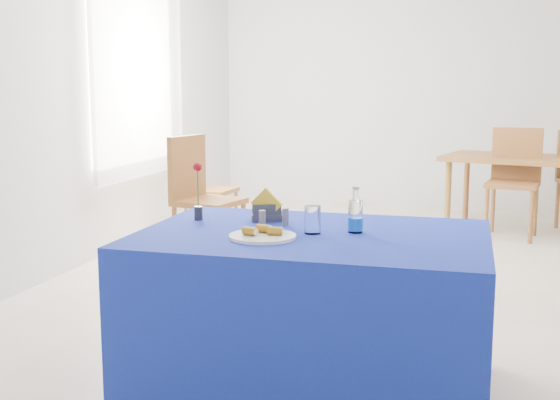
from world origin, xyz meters
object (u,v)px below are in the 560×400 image
(chair_win_a, at_px, (199,191))
(chair_win_b, at_px, (203,182))
(oak_table, at_px, (518,164))
(blue_table, at_px, (312,311))
(plate, at_px, (263,236))
(chair_bg_left, at_px, (514,174))
(water_bottle, at_px, (355,217))

(chair_win_a, xyz_separation_m, chair_win_b, (-0.35, 0.97, -0.07))
(oak_table, bearing_deg, blue_table, -105.22)
(plate, xyz_separation_m, oak_table, (1.35, 4.45, -0.09))
(blue_table, relative_size, chair_win_b, 1.72)
(oak_table, distance_m, chair_bg_left, 0.33)
(oak_table, bearing_deg, water_bottle, -103.00)
(plate, xyz_separation_m, chair_win_a, (-1.23, 2.32, -0.16))
(blue_table, distance_m, oak_table, 4.44)
(plate, bearing_deg, water_bottle, 31.95)
(oak_table, bearing_deg, chair_bg_left, -98.40)
(plate, distance_m, oak_table, 4.65)
(plate, distance_m, chair_win_b, 3.65)
(plate, xyz_separation_m, chair_win_b, (-1.57, 3.28, -0.23))
(oak_table, height_order, chair_win_b, chair_win_b)
(chair_win_a, bearing_deg, plate, -138.69)
(chair_bg_left, relative_size, chair_win_b, 1.13)
(blue_table, distance_m, water_bottle, 0.49)
(chair_win_b, bearing_deg, chair_win_a, -154.04)
(blue_table, xyz_separation_m, water_bottle, (0.19, 0.06, 0.45))
(oak_table, bearing_deg, plate, -106.90)
(chair_bg_left, distance_m, chair_win_a, 3.11)
(blue_table, height_order, chair_win_b, chair_win_b)
(plate, bearing_deg, chair_win_a, 117.91)
(blue_table, xyz_separation_m, oak_table, (1.16, 4.28, 0.30))
(blue_table, relative_size, chair_win_a, 1.53)
(chair_win_b, bearing_deg, blue_table, -144.23)
(plate, height_order, chair_win_a, chair_win_a)
(chair_win_a, bearing_deg, oak_table, -37.03)
(plate, height_order, chair_bg_left, chair_bg_left)
(blue_table, height_order, chair_bg_left, chair_bg_left)
(plate, relative_size, water_bottle, 1.40)
(plate, distance_m, water_bottle, 0.45)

